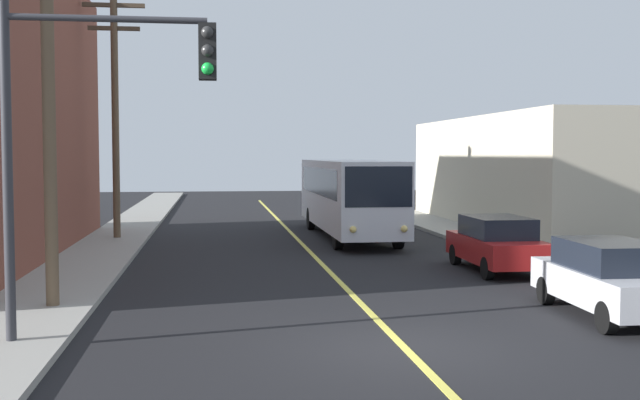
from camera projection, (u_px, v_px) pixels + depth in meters
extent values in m
plane|color=black|center=(404.00, 347.00, 13.93)|extent=(120.00, 120.00, 0.00)
cube|color=gray|center=(81.00, 270.00, 22.83)|extent=(2.50, 90.00, 0.15)
cube|color=gray|center=(550.00, 260.00, 24.79)|extent=(2.50, 90.00, 0.15)
cube|color=#D8CC4C|center=(306.00, 248.00, 28.76)|extent=(0.16, 60.00, 0.01)
cube|color=black|center=(56.00, 211.00, 25.64)|extent=(0.06, 13.61, 1.30)
cube|color=black|center=(54.00, 113.00, 25.46)|extent=(0.06, 13.61, 1.30)
cube|color=black|center=(52.00, 15.00, 25.27)|extent=(0.06, 13.61, 1.30)
cube|color=beige|center=(587.00, 172.00, 37.52)|extent=(12.00, 18.71, 5.21)
cube|color=black|center=(468.00, 194.00, 36.77)|extent=(0.06, 13.10, 1.30)
cube|color=silver|center=(348.00, 193.00, 32.48)|extent=(2.59, 12.01, 2.75)
cube|color=black|center=(379.00, 187.00, 26.54)|extent=(2.35, 0.09, 1.40)
cube|color=black|center=(327.00, 175.00, 38.35)|extent=(2.30, 0.09, 1.10)
cube|color=black|center=(318.00, 181.00, 32.27)|extent=(0.10, 10.20, 1.10)
cube|color=black|center=(378.00, 181.00, 32.62)|extent=(0.10, 10.20, 1.10)
cube|color=orange|center=(379.00, 169.00, 26.51)|extent=(1.79, 0.07, 0.30)
sphere|color=#F9D872|center=(353.00, 230.00, 26.46)|extent=(0.24, 0.24, 0.24)
sphere|color=#F9D872|center=(404.00, 229.00, 26.71)|extent=(0.24, 0.24, 0.24)
cylinder|color=black|center=(338.00, 236.00, 28.25)|extent=(0.30, 1.00, 1.00)
cylinder|color=black|center=(398.00, 235.00, 28.56)|extent=(0.30, 1.00, 1.00)
cylinder|color=black|center=(311.00, 219.00, 35.86)|extent=(0.30, 1.00, 1.00)
cylinder|color=black|center=(359.00, 218.00, 36.17)|extent=(0.30, 1.00, 1.00)
cube|color=#B7B7BC|center=(610.00, 286.00, 16.48)|extent=(1.94, 4.46, 0.70)
cube|color=black|center=(611.00, 255.00, 16.44)|extent=(1.70, 2.52, 0.60)
cylinder|color=black|center=(607.00, 318.00, 14.93)|extent=(0.24, 0.65, 0.64)
cylinder|color=black|center=(546.00, 291.00, 17.91)|extent=(0.24, 0.65, 0.64)
cylinder|color=black|center=(612.00, 289.00, 18.07)|extent=(0.24, 0.65, 0.64)
cube|color=maroon|center=(497.00, 249.00, 22.97)|extent=(1.85, 4.42, 0.70)
cube|color=black|center=(497.00, 227.00, 22.93)|extent=(1.65, 2.48, 0.60)
cylinder|color=black|center=(488.00, 268.00, 21.41)|extent=(0.23, 0.64, 0.64)
cylinder|color=black|center=(543.00, 267.00, 21.60)|extent=(0.23, 0.64, 0.64)
cylinder|color=black|center=(455.00, 254.00, 24.38)|extent=(0.23, 0.64, 0.64)
cylinder|color=black|center=(504.00, 254.00, 24.58)|extent=(0.23, 0.64, 0.64)
cylinder|color=brown|center=(48.00, 49.00, 16.72)|extent=(0.28, 0.28, 11.14)
cylinder|color=brown|center=(115.00, 115.00, 30.72)|extent=(0.28, 0.28, 9.75)
cube|color=#4C3D2D|center=(114.00, 5.00, 30.47)|extent=(2.40, 0.16, 0.16)
cube|color=#4C3D2D|center=(114.00, 28.00, 30.52)|extent=(2.00, 0.16, 0.16)
cylinder|color=#2D2D33|center=(8.00, 172.00, 13.66)|extent=(0.18, 0.18, 6.00)
cylinder|color=#2D2D33|center=(107.00, 19.00, 13.73)|extent=(3.50, 0.12, 0.12)
cube|color=black|center=(208.00, 52.00, 14.00)|extent=(0.32, 0.36, 1.00)
sphere|color=#2D2D2D|center=(207.00, 32.00, 13.80)|extent=(0.22, 0.22, 0.22)
sphere|color=#2D2D2D|center=(207.00, 51.00, 13.81)|extent=(0.22, 0.22, 0.22)
sphere|color=green|center=(208.00, 69.00, 13.83)|extent=(0.22, 0.22, 0.22)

